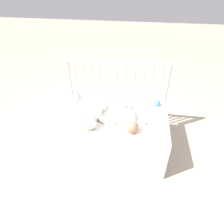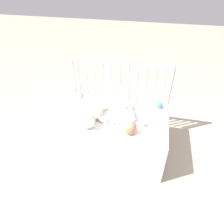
{
  "view_description": "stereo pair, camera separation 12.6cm",
  "coord_description": "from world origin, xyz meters",
  "px_view_note": "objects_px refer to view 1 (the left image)",
  "views": [
    {
      "loc": [
        0.22,
        -1.51,
        1.63
      ],
      "look_at": [
        0.0,
        -0.01,
        0.51
      ],
      "focal_mm": 32.0,
      "sensor_mm": 36.0,
      "label": 1
    },
    {
      "loc": [
        0.34,
        -1.48,
        1.63
      ],
      "look_at": [
        0.0,
        -0.01,
        0.51
      ],
      "focal_mm": 32.0,
      "sensor_mm": 36.0,
      "label": 2
    }
  ],
  "objects_px": {
    "baby_bottle": "(76,98)",
    "teddy_bear": "(93,117)",
    "toy_ball": "(157,103)",
    "baby": "(130,119)"
  },
  "relations": [
    {
      "from": "teddy_bear",
      "to": "baby",
      "type": "xyz_separation_m",
      "value": [
        0.34,
        0.03,
        -0.01
      ]
    },
    {
      "from": "baby_bottle",
      "to": "toy_ball",
      "type": "bearing_deg",
      "value": 1.01
    },
    {
      "from": "baby_bottle",
      "to": "teddy_bear",
      "type": "bearing_deg",
      "value": -51.69
    },
    {
      "from": "baby_bottle",
      "to": "toy_ball",
      "type": "distance_m",
      "value": 0.86
    },
    {
      "from": "baby",
      "to": "baby_bottle",
      "type": "distance_m",
      "value": 0.68
    },
    {
      "from": "teddy_bear",
      "to": "baby_bottle",
      "type": "distance_m",
      "value": 0.42
    },
    {
      "from": "teddy_bear",
      "to": "toy_ball",
      "type": "height_order",
      "value": "teddy_bear"
    },
    {
      "from": "baby",
      "to": "baby_bottle",
      "type": "xyz_separation_m",
      "value": [
        -0.61,
        0.3,
        -0.02
      ]
    },
    {
      "from": "teddy_bear",
      "to": "baby",
      "type": "relative_size",
      "value": 1.0
    },
    {
      "from": "teddy_bear",
      "to": "toy_ball",
      "type": "distance_m",
      "value": 0.69
    }
  ]
}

